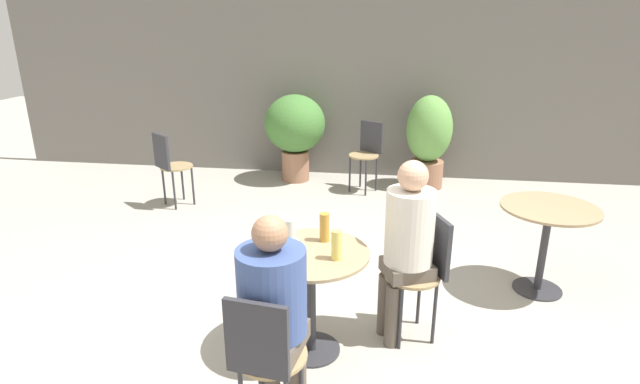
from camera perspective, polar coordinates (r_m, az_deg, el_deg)
ground_plane at (r=3.49m, az=0.69°, el=-17.11°), size 20.00×20.00×0.00m
storefront_wall at (r=6.77m, az=5.21°, el=14.34°), size 10.00×0.06×3.00m
cafe_table_near at (r=3.15m, az=-1.04°, el=-9.57°), size 0.72×0.72×0.72m
cafe_table_far at (r=4.22m, az=24.51°, el=-3.64°), size 0.73×0.73×0.72m
bistro_chair_0 at (r=2.55m, az=-6.36°, el=-17.87°), size 0.37×0.39×0.86m
bistro_chair_1 at (r=3.39m, az=11.85°, el=-8.13°), size 0.41×0.40×0.86m
bistro_chair_2 at (r=5.90m, az=-16.84°, el=3.29°), size 0.42×0.42×0.86m
bistro_chair_3 at (r=6.26m, az=5.44°, el=4.93°), size 0.41×0.42×0.86m
seated_person_0 at (r=2.55m, az=-5.32°, el=-12.77°), size 0.34×0.37×1.20m
seated_person_1 at (r=3.24m, az=9.94°, el=-5.01°), size 0.38×0.36×1.25m
beer_glass_0 at (r=3.16m, az=-3.35°, el=-4.52°), size 0.07×0.07×0.16m
beer_glass_1 at (r=2.90m, az=-2.93°, el=-6.84°), size 0.06×0.06×0.15m
beer_glass_2 at (r=2.95m, az=1.91°, el=-6.07°), size 0.06×0.06×0.18m
beer_glass_3 at (r=3.18m, az=0.51°, el=-4.05°), size 0.06×0.06×0.19m
potted_plant_0 at (r=6.59m, az=-2.88°, el=7.34°), size 0.79×0.79×1.15m
potted_plant_1 at (r=6.45m, az=12.31°, el=6.12°), size 0.57×0.57×1.18m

